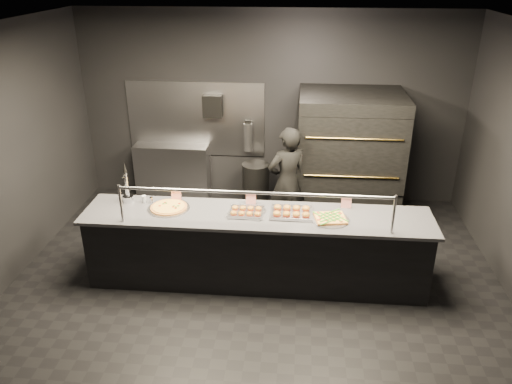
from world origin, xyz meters
TOP-DOWN VIEW (x-y plane):
  - room at (-0.02, 0.05)m, footprint 6.04×6.00m
  - service_counter at (0.00, -0.00)m, footprint 4.10×0.78m
  - pizza_oven at (1.20, 1.90)m, footprint 1.50×1.23m
  - prep_shelf at (-1.60, 2.32)m, footprint 1.20×0.35m
  - towel_dispenser at (-0.90, 2.39)m, footprint 0.30×0.20m
  - fire_extinguisher at (-0.35, 2.40)m, footprint 0.14×0.14m
  - beer_tap at (-1.60, 0.20)m, footprint 0.14×0.19m
  - round_pizza at (-1.06, 0.06)m, footprint 0.50×0.50m
  - slider_tray_a at (-0.12, 0.01)m, footprint 0.45×0.36m
  - slider_tray_b at (0.41, 0.04)m, footprint 0.50×0.37m
  - square_pizza at (0.85, -0.06)m, footprint 0.44×0.44m
  - condiment_jar at (-1.37, 0.20)m, footprint 0.14×0.05m
  - tent_cards at (-0.02, 0.28)m, footprint 2.19×0.04m
  - trash_bin at (-0.20, 2.08)m, footprint 0.43×0.43m
  - worker at (0.32, 1.23)m, footprint 0.69×0.60m

SIDE VIEW (x-z plane):
  - trash_bin at x=-0.20m, z-range 0.00..0.72m
  - prep_shelf at x=-1.60m, z-range 0.00..0.90m
  - service_counter at x=0.00m, z-range -0.22..1.15m
  - worker at x=0.32m, z-range 0.00..1.60m
  - round_pizza at x=-1.06m, z-range 0.92..0.95m
  - square_pizza at x=0.85m, z-range 0.92..0.96m
  - slider_tray_a at x=-0.12m, z-range 0.91..0.98m
  - slider_tray_b at x=0.41m, z-range 0.91..0.99m
  - condiment_jar at x=-1.37m, z-range 0.92..1.01m
  - pizza_oven at x=1.20m, z-range 0.01..1.92m
  - tent_cards at x=-0.02m, z-range 0.92..1.07m
  - fire_extinguisher at x=-0.35m, z-range 0.81..1.31m
  - beer_tap at x=-1.60m, z-range 0.81..1.33m
  - room at x=-0.02m, z-range 0.00..3.00m
  - towel_dispenser at x=-0.90m, z-range 1.38..1.73m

